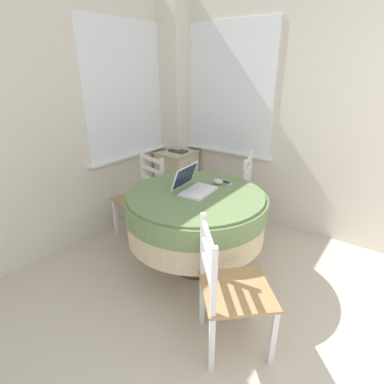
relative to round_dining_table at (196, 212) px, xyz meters
The scene contains 10 objects.
corner_room_shell 0.82m from the round_dining_table, 12.11° to the left, with size 4.42×5.20×2.55m.
round_dining_table is the anchor object (origin of this frame).
laptop 0.22m from the round_dining_table, 56.31° to the left, with size 0.34×0.31×0.22m.
computer_mouse 0.35m from the round_dining_table, ahead, with size 0.06×0.10×0.05m.
cell_phone 0.41m from the round_dining_table, 13.05° to the right, with size 0.09×0.13×0.01m.
dining_chair_near_back_window 0.85m from the round_dining_table, 78.91° to the left, with size 0.52×0.51×0.89m.
dining_chair_near_right_window 0.86m from the round_dining_table, ahead, with size 0.54×0.54×0.89m.
dining_chair_camera_near 0.85m from the round_dining_table, 129.25° to the right, with size 0.61×0.61×0.89m.
corner_cabinet 1.50m from the round_dining_table, 45.51° to the left, with size 0.47×0.43×0.72m.
book_on_cabinet 1.45m from the round_dining_table, 44.92° to the left, with size 0.13×0.23×0.02m.
Camera 1 is at (-1.00, 0.70, 1.73)m, focal length 28.00 mm.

